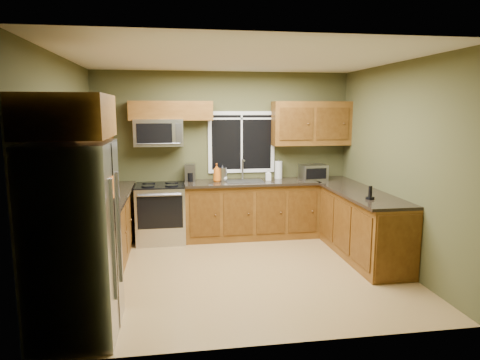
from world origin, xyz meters
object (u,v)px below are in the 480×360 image
object	(u,v)px
cordless_phone	(370,195)
paper_towel_roll	(278,170)
soap_bottle_a	(217,173)
refrigerator	(75,241)
coffee_maker	(190,173)
soap_bottle_c	(223,176)
range	(161,213)
microwave	(159,133)
soap_bottle_b	(268,175)
toaster_oven	(313,172)
kettle	(222,173)

from	to	relation	value
cordless_phone	paper_towel_roll	bearing A→B (deg)	112.26
soap_bottle_a	refrigerator	bearing A→B (deg)	-119.58
soap_bottle_a	cordless_phone	bearing A→B (deg)	-42.54
coffee_maker	soap_bottle_c	bearing A→B (deg)	-9.13
range	microwave	xyz separation A→B (m)	(-0.00, 0.14, 1.26)
microwave	soap_bottle_b	xyz separation A→B (m)	(1.75, -0.10, -0.70)
range	toaster_oven	bearing A→B (deg)	-1.04
microwave	toaster_oven	distance (m)	2.58
refrigerator	kettle	size ratio (longest dim) A/B	6.75
coffee_maker	soap_bottle_b	bearing A→B (deg)	-6.08
kettle	soap_bottle_a	xyz separation A→B (m)	(-0.10, -0.07, 0.03)
range	coffee_maker	xyz separation A→B (m)	(0.48, 0.17, 0.60)
refrigerator	cordless_phone	distance (m)	3.59
coffee_maker	paper_towel_roll	distance (m)	1.48
kettle	paper_towel_roll	xyz separation A→B (m)	(0.96, 0.11, 0.02)
soap_bottle_c	coffee_maker	bearing A→B (deg)	170.87
refrigerator	soap_bottle_a	distance (m)	3.23
range	microwave	world-z (taller)	microwave
coffee_maker	microwave	bearing A→B (deg)	-175.95
refrigerator	soap_bottle_c	xyz separation A→B (m)	(1.70, 2.85, 0.12)
cordless_phone	kettle	bearing A→B (deg)	134.73
coffee_maker	paper_towel_roll	bearing A→B (deg)	1.55
microwave	kettle	world-z (taller)	microwave
paper_towel_roll	soap_bottle_b	world-z (taller)	paper_towel_roll
soap_bottle_a	cordless_phone	world-z (taller)	soap_bottle_a
cordless_phone	microwave	bearing A→B (deg)	146.86
refrigerator	soap_bottle_c	world-z (taller)	refrigerator
microwave	cordless_phone	size ratio (longest dim) A/B	4.31
microwave	soap_bottle_c	distance (m)	1.24
coffee_maker	kettle	distance (m)	0.52
range	soap_bottle_a	world-z (taller)	soap_bottle_a
range	soap_bottle_b	distance (m)	1.84
soap_bottle_a	coffee_maker	bearing A→B (deg)	161.58
kettle	soap_bottle_a	bearing A→B (deg)	-146.26
soap_bottle_c	cordless_phone	distance (m)	2.43
cordless_phone	refrigerator	bearing A→B (deg)	-161.69
range	soap_bottle_c	xyz separation A→B (m)	(1.02, 0.08, 0.55)
range	paper_towel_roll	bearing A→B (deg)	6.12
kettle	paper_towel_roll	bearing A→B (deg)	6.70
toaster_oven	soap_bottle_c	world-z (taller)	toaster_oven
paper_towel_roll	soap_bottle_a	world-z (taller)	paper_towel_roll
toaster_oven	soap_bottle_c	distance (m)	1.48
kettle	paper_towel_roll	world-z (taller)	paper_towel_roll
range	soap_bottle_a	size ratio (longest dim) A/B	3.15
refrigerator	range	bearing A→B (deg)	76.03
microwave	toaster_oven	bearing A→B (deg)	-4.17
range	kettle	distance (m)	1.17
soap_bottle_a	soap_bottle_b	distance (m)	0.85
range	paper_towel_roll	world-z (taller)	paper_towel_roll
range	toaster_oven	xyz separation A→B (m)	(2.49, -0.05, 0.60)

